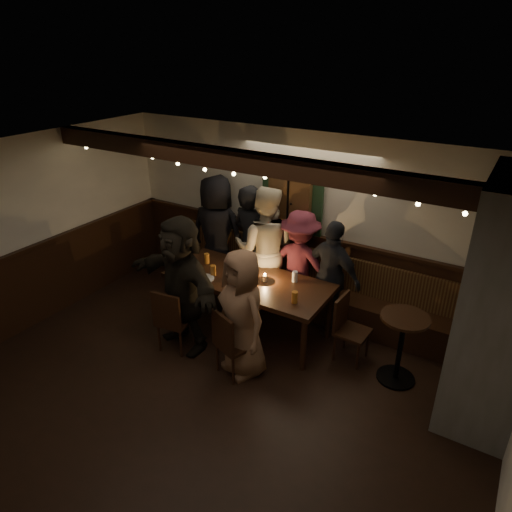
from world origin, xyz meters
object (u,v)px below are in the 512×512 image
Objects in this scene: person_c at (265,249)px; person_f at (182,284)px; high_top at (402,340)px; person_a at (217,234)px; person_e at (332,276)px; chair_near_left at (171,318)px; dining_table at (248,283)px; person_g at (242,314)px; person_b at (251,244)px; person_d at (300,264)px; chair_near_right at (230,341)px; chair_end at (347,324)px.

person_c is 1.04× the size of person_f.
person_a reaches higher than high_top.
high_top is 1.33m from person_e.
dining_table is at bearing 58.26° from chair_near_left.
high_top is 1.86m from person_g.
person_e reaches higher than dining_table.
person_f is (-0.11, -1.47, -0.01)m from person_b.
high_top is at bearing 178.50° from person_b.
chair_near_left is 1.73m from person_b.
person_b is at bearing 85.08° from chair_near_left.
person_g is at bearing 87.13° from person_d.
person_e is at bearing 166.59° from person_d.
chair_near_right is at bearing 1.65° from person_f.
chair_end is (1.04, 1.06, -0.02)m from chair_near_right.
person_b reaches higher than person_f.
high_top is 0.48× the size of person_b.
person_b is at bearing 171.35° from person_a.
person_c is 1.56m from person_g.
person_c is at bearing 133.94° from person_g.
chair_near_left is 0.49× the size of person_f.
chair_end is at bearing 147.04° from person_e.
chair_near_right is at bearing -0.79° from chair_near_left.
person_e reaches higher than chair_end.
dining_table is at bearing 81.39° from person_c.
person_f reaches higher than chair_near_left.
person_b is at bearing 163.91° from high_top.
person_e is 0.98× the size of person_g.
dining_table reaches higher than chair_end.
person_f is (-0.53, -0.72, 0.18)m from dining_table.
person_b is at bearing 13.88° from person_e.
person_d reaches higher than chair_near_left.
person_f reaches higher than person_d.
person_d is at bearing 7.64° from person_e.
person_f is (-1.46, -1.39, 0.12)m from person_e.
person_d reaches higher than high_top.
person_d is (-1.68, 0.73, 0.24)m from high_top.
dining_table is 1.23× the size of person_f.
person_a is 1.58m from person_f.
chair_near_right is 0.98m from person_f.
chair_near_right is 2.24m from person_a.
chair_near_right is at bearing 86.30° from person_c.
chair_near_left is at bearing -147.95° from person_g.
person_a is 1.19× the size of person_e.
dining_table reaches higher than chair_near_left.
chair_near_right is 1.90m from person_b.
chair_end is 0.54× the size of person_e.
person_d reaches higher than chair_near_right.
person_g reaches higher than chair_end.
dining_table is 1.19× the size of person_a.
person_d reaches higher than person_e.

